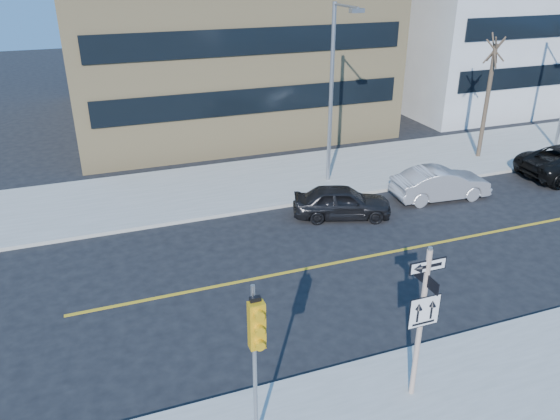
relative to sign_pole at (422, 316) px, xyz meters
name	(u,v)px	position (x,y,z in m)	size (l,w,h in m)	color
ground	(362,337)	(0.00, 2.51, -2.44)	(120.00, 120.00, 0.00)	black
far_sidewalk	(541,143)	(18.00, 14.51, -2.36)	(66.00, 6.00, 0.15)	gray
sign_pole	(422,316)	(0.00, 0.00, 0.00)	(0.92, 0.92, 4.06)	silver
traffic_signal	(256,337)	(-4.00, -0.15, 0.59)	(0.32, 0.45, 4.00)	gray
parked_car_a	(342,202)	(2.94, 9.86, -1.75)	(4.01, 1.61, 1.37)	black
parked_car_b	(441,184)	(7.88, 10.05, -1.72)	(4.34, 1.51, 1.43)	gray
streetlight_a	(334,84)	(4.00, 13.27, 2.32)	(0.55, 2.25, 8.00)	gray
street_tree_west	(495,53)	(13.00, 13.81, 3.09)	(1.80, 1.80, 6.35)	#392D21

